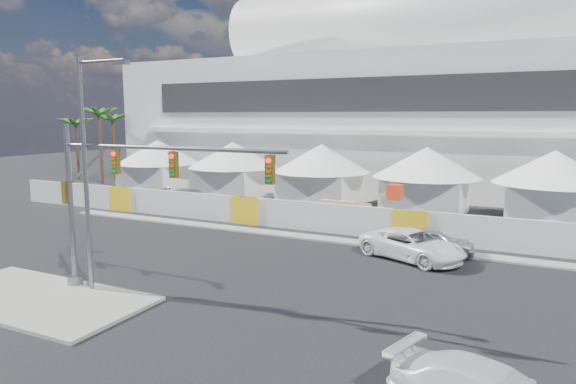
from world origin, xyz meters
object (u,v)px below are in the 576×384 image
at_px(sedan_silver, 431,242).
at_px(pickup_curb, 412,245).
at_px(traffic_mast, 110,199).
at_px(lot_car_c, 191,199).
at_px(boom_lift, 339,217).
at_px(streetlight_median, 89,159).

distance_m(sedan_silver, pickup_curb, 1.52).
bearing_deg(traffic_mast, sedan_silver, 48.58).
bearing_deg(lot_car_c, traffic_mast, -162.32).
height_order(pickup_curb, lot_car_c, pickup_curb).
distance_m(traffic_mast, boom_lift, 17.37).
height_order(lot_car_c, streetlight_median, streetlight_median).
bearing_deg(streetlight_median, boom_lift, 72.39).
relative_size(streetlight_median, boom_lift, 1.48).
distance_m(traffic_mast, streetlight_median, 1.94).
bearing_deg(boom_lift, lot_car_c, 174.49).
bearing_deg(traffic_mast, streetlight_median, -173.74).
height_order(pickup_curb, boom_lift, boom_lift).
bearing_deg(pickup_curb, sedan_silver, -8.78).
bearing_deg(pickup_curb, lot_car_c, 92.45).
relative_size(pickup_curb, traffic_mast, 0.52).
xyz_separation_m(streetlight_median, boom_lift, (5.27, 16.61, -5.03)).
bearing_deg(streetlight_median, sedan_silver, 46.39).
distance_m(sedan_silver, lot_car_c, 22.25).
xyz_separation_m(lot_car_c, traffic_mast, (10.10, -19.03, 3.48)).
relative_size(pickup_curb, lot_car_c, 1.05).
xyz_separation_m(traffic_mast, boom_lift, (4.27, 16.50, -3.37)).
xyz_separation_m(pickup_curb, streetlight_median, (-11.45, -11.55, 5.14)).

